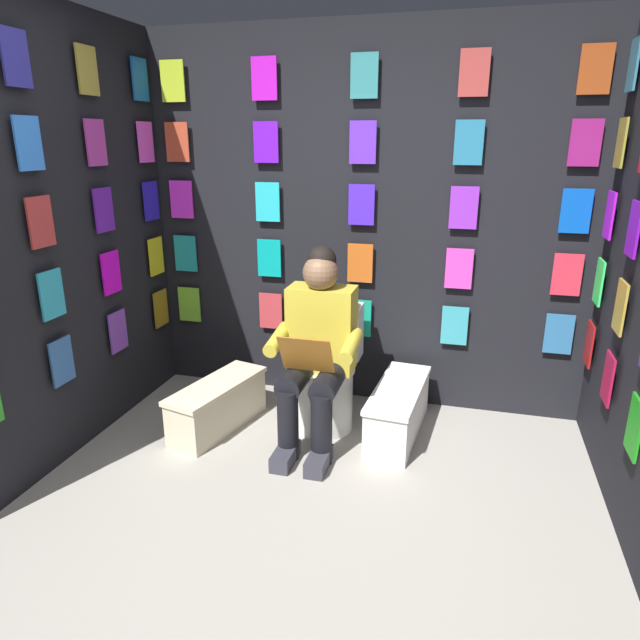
{
  "coord_description": "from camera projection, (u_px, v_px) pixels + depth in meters",
  "views": [
    {
      "loc": [
        -0.69,
        1.71,
        1.78
      ],
      "look_at": [
        0.05,
        -1.07,
        0.85
      ],
      "focal_mm": 31.42,
      "sensor_mm": 36.0,
      "label": 1
    }
  ],
  "objects": [
    {
      "name": "comic_longbox_far",
      "position": [
        218.0,
        405.0,
        3.58
      ],
      "size": [
        0.43,
        0.79,
        0.31
      ],
      "rotation": [
        0.0,
        0.0,
        -0.24
      ],
      "color": "beige",
      "rests_on": "ground"
    },
    {
      "name": "person_reading",
      "position": [
        317.0,
        348.0,
        3.32
      ],
      "size": [
        0.52,
        0.68,
        1.19
      ],
      "rotation": [
        0.0,
        0.0,
        -0.0
      ],
      "color": "gold",
      "rests_on": "ground"
    },
    {
      "name": "display_wall_right",
      "position": [
        65.0,
        238.0,
        3.18
      ],
      "size": [
        0.14,
        1.95,
        2.49
      ],
      "color": "black",
      "rests_on": "ground"
    },
    {
      "name": "toilet",
      "position": [
        326.0,
        376.0,
        3.61
      ],
      "size": [
        0.41,
        0.55,
        0.77
      ],
      "rotation": [
        0.0,
        0.0,
        -0.0
      ],
      "color": "white",
      "rests_on": "ground"
    },
    {
      "name": "display_wall_back",
      "position": [
        363.0,
        223.0,
        3.74
      ],
      "size": [
        3.05,
        0.14,
        2.49
      ],
      "color": "black",
      "rests_on": "ground"
    },
    {
      "name": "ground_plane",
      "position": [
        264.0,
        597.0,
        2.29
      ],
      "size": [
        30.0,
        30.0,
        0.0
      ],
      "primitive_type": "plane",
      "color": "#9E998E"
    },
    {
      "name": "comic_longbox_near",
      "position": [
        398.0,
        411.0,
        3.5
      ],
      "size": [
        0.33,
        0.81,
        0.33
      ],
      "rotation": [
        0.0,
        0.0,
        -0.08
      ],
      "color": "white",
      "rests_on": "ground"
    }
  ]
}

